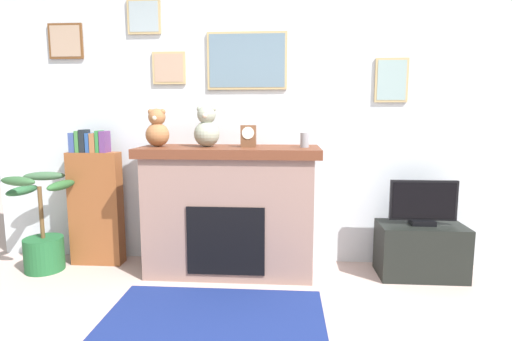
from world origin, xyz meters
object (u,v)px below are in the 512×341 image
object	(u,v)px
teddy_bear_cream	(157,129)
teddy_bear_grey	(207,128)
bookshelf	(96,203)
mantel_clock	(248,136)
fireplace	(230,209)
television	(423,204)
tv_stand	(420,250)
potted_plant	(42,236)
candle_jar	(305,140)

from	to	relation	value
teddy_bear_cream	teddy_bear_grey	xyz separation A→B (m)	(0.44, -0.00, 0.01)
bookshelf	mantel_clock	size ratio (longest dim) A/B	6.74
fireplace	television	bearing A→B (deg)	-0.29
tv_stand	teddy_bear_cream	bearing A→B (deg)	-179.72
bookshelf	television	distance (m)	2.96
tv_stand	teddy_bear_grey	world-z (taller)	teddy_bear_grey
tv_stand	teddy_bear_grey	xyz separation A→B (m)	(-1.87, -0.01, 1.06)
mantel_clock	teddy_bear_grey	distance (m)	0.37
bookshelf	mantel_clock	distance (m)	1.59
bookshelf	teddy_bear_cream	world-z (taller)	teddy_bear_cream
bookshelf	teddy_bear_grey	bearing A→B (deg)	-5.84
tv_stand	mantel_clock	world-z (taller)	mantel_clock
teddy_bear_grey	potted_plant	bearing A→B (deg)	-176.17
fireplace	bookshelf	size ratio (longest dim) A/B	1.23
bookshelf	candle_jar	bearing A→B (deg)	-3.28
bookshelf	television	xyz separation A→B (m)	(2.95, -0.10, 0.06)
bookshelf	tv_stand	size ratio (longest dim) A/B	1.76
teddy_bear_cream	teddy_bear_grey	bearing A→B (deg)	-0.00
potted_plant	tv_stand	world-z (taller)	potted_plant
teddy_bear_grey	mantel_clock	bearing A→B (deg)	-0.14
tv_stand	television	bearing A→B (deg)	-90.00
potted_plant	candle_jar	distance (m)	2.50
teddy_bear_cream	mantel_clock	bearing A→B (deg)	-0.07
television	candle_jar	xyz separation A→B (m)	(-1.02, -0.01, 0.54)
mantel_clock	tv_stand	bearing A→B (deg)	0.46
bookshelf	television	world-z (taller)	bookshelf
potted_plant	television	bearing A→B (deg)	1.87
television	teddy_bear_cream	size ratio (longest dim) A/B	1.71
bookshelf	teddy_bear_grey	xyz separation A→B (m)	(1.09, -0.11, 0.70)
tv_stand	teddy_bear_cream	size ratio (longest dim) A/B	2.18
bookshelf	television	bearing A→B (deg)	-1.97
tv_stand	bookshelf	bearing A→B (deg)	178.06
television	mantel_clock	distance (m)	1.61
tv_stand	teddy_bear_cream	distance (m)	2.53
candle_jar	fireplace	bearing A→B (deg)	178.44
tv_stand	candle_jar	world-z (taller)	candle_jar
candle_jar	mantel_clock	bearing A→B (deg)	-179.84
potted_plant	candle_jar	bearing A→B (deg)	2.46
television	mantel_clock	xyz separation A→B (m)	(-1.50, -0.01, 0.57)
potted_plant	tv_stand	xyz separation A→B (m)	(3.36, 0.11, -0.09)
potted_plant	candle_jar	xyz separation A→B (m)	(2.34, 0.10, 0.87)
potted_plant	tv_stand	bearing A→B (deg)	1.89
bookshelf	mantel_clock	world-z (taller)	mantel_clock
television	candle_jar	distance (m)	1.16
teddy_bear_grey	candle_jar	bearing A→B (deg)	0.03
candle_jar	bookshelf	bearing A→B (deg)	176.72
teddy_bear_grey	bookshelf	bearing A→B (deg)	174.16
bookshelf	potted_plant	world-z (taller)	bookshelf
potted_plant	television	distance (m)	3.38
television	teddy_bear_grey	size ratio (longest dim) A/B	1.58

